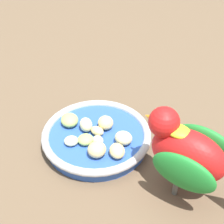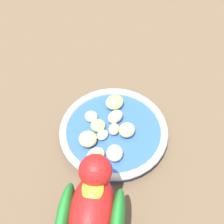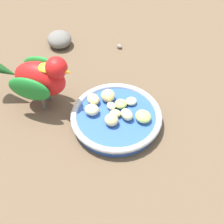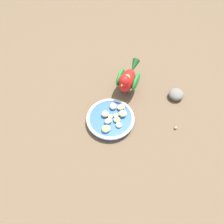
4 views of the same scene
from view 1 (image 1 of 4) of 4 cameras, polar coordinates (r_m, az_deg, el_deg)
name	(u,v)px [view 1 (image 1 of 4)]	position (r m, az deg, el deg)	size (l,w,h in m)	color
ground_plane	(84,151)	(0.65, -4.89, -6.72)	(4.00, 4.00, 0.00)	brown
feeding_bowl	(97,137)	(0.65, -2.66, -4.27)	(0.21, 0.21, 0.03)	#2D56B7
apple_piece_0	(97,131)	(0.64, -2.54, -3.27)	(0.03, 0.02, 0.02)	#E5C67F
apple_piece_1	(123,138)	(0.62, 1.97, -4.47)	(0.03, 0.03, 0.02)	beige
apple_piece_2	(106,123)	(0.65, -1.11, -1.84)	(0.03, 0.03, 0.03)	#E5C67F
apple_piece_3	(71,141)	(0.62, -6.99, -4.92)	(0.03, 0.03, 0.01)	beige
apple_piece_4	(86,125)	(0.65, -4.47, -2.17)	(0.03, 0.02, 0.02)	beige
apple_piece_5	(98,140)	(0.62, -2.41, -4.87)	(0.02, 0.02, 0.02)	beige
apple_piece_6	(70,120)	(0.66, -7.27, -1.36)	(0.04, 0.03, 0.02)	#B2CC66
apple_piece_7	(85,141)	(0.62, -4.68, -4.91)	(0.03, 0.03, 0.02)	#B2CC66
apple_piece_8	(117,151)	(0.59, 0.88, -6.65)	(0.03, 0.03, 0.02)	#E5C67F
apple_piece_9	(97,149)	(0.59, -2.61, -6.42)	(0.03, 0.03, 0.03)	#E5C67F
parrot	(191,153)	(0.53, 13.35, -6.90)	(0.22, 0.12, 0.15)	#59544C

